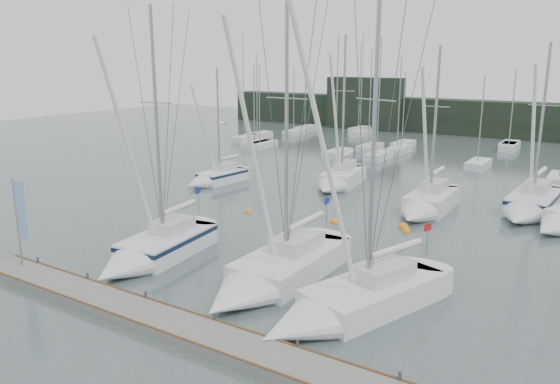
{
  "coord_description": "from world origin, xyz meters",
  "views": [
    {
      "loc": [
        15.41,
        -19.96,
        10.92
      ],
      "look_at": [
        -0.59,
        5.0,
        3.63
      ],
      "focal_mm": 35.0,
      "sensor_mm": 36.0,
      "label": 1
    }
  ],
  "objects_px": {
    "buoy_a": "(334,222)",
    "buoy_d": "(406,232)",
    "sailboat_mid_c": "(425,206)",
    "sailboat_mid_a": "(213,178)",
    "buoy_b": "(403,228)",
    "sailboat_mid_b": "(338,181)",
    "sailboat_near_right": "(342,307)",
    "dock_banner": "(20,215)",
    "sailboat_near_left": "(149,252)",
    "sailboat_near_center": "(267,278)",
    "sailboat_mid_d": "(529,206)",
    "buoy_c": "(248,212)"
  },
  "relations": [
    {
      "from": "buoy_a",
      "to": "buoy_d",
      "type": "distance_m",
      "value": 4.94
    },
    {
      "from": "sailboat_mid_c",
      "to": "buoy_a",
      "type": "distance_m",
      "value": 7.02
    },
    {
      "from": "sailboat_mid_a",
      "to": "buoy_b",
      "type": "xyz_separation_m",
      "value": [
        18.79,
        -3.17,
        -0.54
      ]
    },
    {
      "from": "sailboat_mid_b",
      "to": "buoy_b",
      "type": "relative_size",
      "value": 19.83
    },
    {
      "from": "sailboat_mid_c",
      "to": "sailboat_near_right",
      "type": "bearing_deg",
      "value": -83.94
    },
    {
      "from": "sailboat_near_right",
      "to": "buoy_b",
      "type": "height_order",
      "value": "sailboat_near_right"
    },
    {
      "from": "sailboat_mid_c",
      "to": "dock_banner",
      "type": "distance_m",
      "value": 26.22
    },
    {
      "from": "sailboat_mid_b",
      "to": "sailboat_near_left",
      "type": "bearing_deg",
      "value": -100.05
    },
    {
      "from": "sailboat_mid_a",
      "to": "buoy_a",
      "type": "xyz_separation_m",
      "value": [
        14.36,
        -4.56,
        -0.54
      ]
    },
    {
      "from": "sailboat_near_left",
      "to": "sailboat_mid_b",
      "type": "height_order",
      "value": "sailboat_near_left"
    },
    {
      "from": "sailboat_mid_c",
      "to": "dock_banner",
      "type": "bearing_deg",
      "value": -123.41
    },
    {
      "from": "sailboat_near_center",
      "to": "sailboat_mid_a",
      "type": "xyz_separation_m",
      "value": [
        -16.65,
        16.17,
        -0.03
      ]
    },
    {
      "from": "sailboat_near_right",
      "to": "buoy_a",
      "type": "relative_size",
      "value": 26.11
    },
    {
      "from": "sailboat_near_center",
      "to": "sailboat_mid_a",
      "type": "distance_m",
      "value": 23.21
    },
    {
      "from": "buoy_a",
      "to": "buoy_b",
      "type": "distance_m",
      "value": 4.63
    },
    {
      "from": "sailboat_near_center",
      "to": "buoy_d",
      "type": "height_order",
      "value": "sailboat_near_center"
    },
    {
      "from": "sailboat_mid_c",
      "to": "buoy_b",
      "type": "bearing_deg",
      "value": -93.08
    },
    {
      "from": "sailboat_mid_b",
      "to": "buoy_a",
      "type": "relative_size",
      "value": 22.76
    },
    {
      "from": "sailboat_mid_d",
      "to": "buoy_d",
      "type": "xyz_separation_m",
      "value": [
        -5.96,
        -8.41,
        -0.66
      ]
    },
    {
      "from": "buoy_b",
      "to": "buoy_c",
      "type": "xyz_separation_m",
      "value": [
        -10.86,
        -2.51,
        0.0
      ]
    },
    {
      "from": "sailboat_mid_d",
      "to": "buoy_d",
      "type": "distance_m",
      "value": 10.33
    },
    {
      "from": "buoy_b",
      "to": "buoy_d",
      "type": "bearing_deg",
      "value": -57.66
    },
    {
      "from": "sailboat_mid_c",
      "to": "sailboat_mid_d",
      "type": "bearing_deg",
      "value": 29.69
    },
    {
      "from": "sailboat_mid_d",
      "to": "buoy_c",
      "type": "bearing_deg",
      "value": -146.24
    },
    {
      "from": "buoy_b",
      "to": "buoy_c",
      "type": "distance_m",
      "value": 11.15
    },
    {
      "from": "sailboat_mid_c",
      "to": "buoy_c",
      "type": "distance_m",
      "value": 12.76
    },
    {
      "from": "sailboat_near_left",
      "to": "buoy_d",
      "type": "xyz_separation_m",
      "value": [
        9.96,
        12.85,
        -0.61
      ]
    },
    {
      "from": "sailboat_mid_c",
      "to": "buoy_b",
      "type": "relative_size",
      "value": 18.3
    },
    {
      "from": "sailboat_near_center",
      "to": "sailboat_mid_d",
      "type": "height_order",
      "value": "sailboat_near_center"
    },
    {
      "from": "sailboat_mid_a",
      "to": "buoy_d",
      "type": "distance_m",
      "value": 19.67
    },
    {
      "from": "sailboat_mid_c",
      "to": "buoy_a",
      "type": "xyz_separation_m",
      "value": [
        -4.56,
        -5.3,
        -0.64
      ]
    },
    {
      "from": "buoy_d",
      "to": "sailboat_mid_d",
      "type": "bearing_deg",
      "value": 54.65
    },
    {
      "from": "sailboat_near_center",
      "to": "dock_banner",
      "type": "height_order",
      "value": "sailboat_near_center"
    },
    {
      "from": "sailboat_near_right",
      "to": "sailboat_mid_d",
      "type": "height_order",
      "value": "sailboat_near_right"
    },
    {
      "from": "sailboat_mid_d",
      "to": "buoy_c",
      "type": "height_order",
      "value": "sailboat_mid_d"
    },
    {
      "from": "sailboat_near_left",
      "to": "sailboat_mid_b",
      "type": "xyz_separation_m",
      "value": [
        0.59,
        21.57,
        0.01
      ]
    },
    {
      "from": "sailboat_near_right",
      "to": "sailboat_mid_c",
      "type": "height_order",
      "value": "sailboat_near_right"
    },
    {
      "from": "sailboat_mid_c",
      "to": "dock_banner",
      "type": "xyz_separation_m",
      "value": [
        -13.99,
        -22.03,
        2.52
      ]
    },
    {
      "from": "buoy_a",
      "to": "dock_banner",
      "type": "xyz_separation_m",
      "value": [
        -9.43,
        -16.74,
        3.16
      ]
    },
    {
      "from": "buoy_d",
      "to": "sailboat_near_left",
      "type": "bearing_deg",
      "value": -127.8
    },
    {
      "from": "sailboat_near_center",
      "to": "sailboat_mid_d",
      "type": "relative_size",
      "value": 1.2
    },
    {
      "from": "dock_banner",
      "to": "sailboat_mid_c",
      "type": "bearing_deg",
      "value": 40.31
    },
    {
      "from": "dock_banner",
      "to": "buoy_a",
      "type": "bearing_deg",
      "value": 43.33
    },
    {
      "from": "buoy_c",
      "to": "buoy_d",
      "type": "distance_m",
      "value": 11.48
    },
    {
      "from": "buoy_a",
      "to": "buoy_b",
      "type": "bearing_deg",
      "value": 17.39
    },
    {
      "from": "sailboat_mid_a",
      "to": "buoy_a",
      "type": "bearing_deg",
      "value": -11.36
    },
    {
      "from": "buoy_a",
      "to": "sailboat_mid_b",
      "type": "bearing_deg",
      "value": 115.6
    },
    {
      "from": "buoy_b",
      "to": "sailboat_near_center",
      "type": "bearing_deg",
      "value": -99.34
    },
    {
      "from": "sailboat_mid_b",
      "to": "sailboat_mid_a",
      "type": "bearing_deg",
      "value": -162.66
    },
    {
      "from": "sailboat_near_center",
      "to": "sailboat_mid_a",
      "type": "relative_size",
      "value": 1.43
    }
  ]
}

